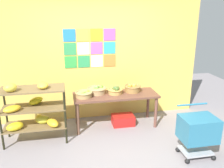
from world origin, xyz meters
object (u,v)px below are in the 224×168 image
object	(u,v)px
fruit_basket_right	(115,90)
produce_crate_under_table	(123,120)
banana_shelf_unit	(33,109)
fruit_basket_back_left	(97,90)
display_table	(116,98)
fruit_basket_centre	(133,88)
shopping_cart	(198,130)
fruit_basket_left	(84,94)

from	to	relation	value
fruit_basket_right	produce_crate_under_table	bearing A→B (deg)	-12.26
banana_shelf_unit	fruit_basket_back_left	world-z (taller)	banana_shelf_unit
display_table	fruit_basket_right	world-z (taller)	fruit_basket_right
banana_shelf_unit	produce_crate_under_table	xyz separation A→B (m)	(1.71, 0.32, -0.52)
fruit_basket_centre	fruit_basket_right	size ratio (longest dim) A/B	1.08
display_table	fruit_basket_right	xyz separation A→B (m)	(0.00, 0.04, 0.15)
banana_shelf_unit	fruit_basket_right	distance (m)	1.60
shopping_cart	fruit_basket_left	bearing A→B (deg)	154.31
banana_shelf_unit	fruit_basket_right	size ratio (longest dim) A/B	3.68
banana_shelf_unit	fruit_basket_centre	size ratio (longest dim) A/B	3.42
fruit_basket_left	display_table	bearing A→B (deg)	3.83
banana_shelf_unit	produce_crate_under_table	size ratio (longest dim) A/B	2.54
banana_shelf_unit	shopping_cart	distance (m)	2.80
display_table	fruit_basket_left	distance (m)	0.65
fruit_basket_right	fruit_basket_back_left	bearing A→B (deg)	166.77
fruit_basket_left	banana_shelf_unit	bearing A→B (deg)	-163.42
display_table	banana_shelf_unit	bearing A→B (deg)	-168.47
fruit_basket_back_left	produce_crate_under_table	world-z (taller)	fruit_basket_back_left
fruit_basket_back_left	produce_crate_under_table	size ratio (longest dim) A/B	0.84
produce_crate_under_table	fruit_basket_centre	bearing A→B (deg)	21.50
display_table	fruit_basket_centre	world-z (taller)	fruit_basket_centre
fruit_basket_back_left	fruit_basket_right	bearing A→B (deg)	-13.23
fruit_basket_left	fruit_basket_right	size ratio (longest dim) A/B	1.07
produce_crate_under_table	fruit_basket_left	bearing A→B (deg)	-176.68
banana_shelf_unit	fruit_basket_left	xyz separation A→B (m)	(0.92, 0.27, 0.12)
produce_crate_under_table	shopping_cart	xyz separation A→B (m)	(0.89, -1.32, 0.37)
produce_crate_under_table	shopping_cart	bearing A→B (deg)	-55.88
fruit_basket_centre	fruit_basket_right	xyz separation A→B (m)	(-0.37, -0.05, -0.01)
fruit_basket_back_left	produce_crate_under_table	distance (m)	0.84
fruit_basket_left	produce_crate_under_table	size ratio (longest dim) A/B	0.74
fruit_basket_right	produce_crate_under_table	distance (m)	0.67
fruit_basket_back_left	produce_crate_under_table	xyz separation A→B (m)	(0.52, -0.12, -0.65)
produce_crate_under_table	banana_shelf_unit	bearing A→B (deg)	-169.41
fruit_basket_left	shopping_cart	distance (m)	2.13
fruit_basket_left	fruit_basket_right	bearing A→B (deg)	7.21
fruit_basket_left	shopping_cart	world-z (taller)	shopping_cart
fruit_basket_centre	produce_crate_under_table	size ratio (longest dim) A/B	0.74
fruit_basket_centre	display_table	bearing A→B (deg)	-166.83
fruit_basket_right	produce_crate_under_table	xyz separation A→B (m)	(0.16, -0.03, -0.65)
display_table	fruit_basket_right	size ratio (longest dim) A/B	5.38
fruit_basket_centre	shopping_cart	xyz separation A→B (m)	(0.68, -1.40, -0.29)
banana_shelf_unit	fruit_basket_left	size ratio (longest dim) A/B	3.45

